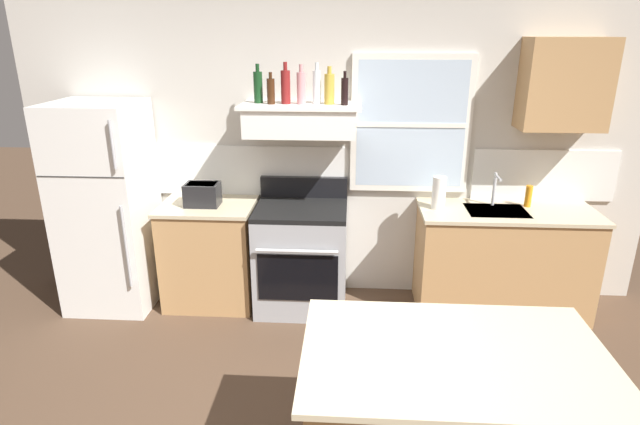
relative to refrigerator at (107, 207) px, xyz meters
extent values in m
cube|color=beige|center=(1.90, 0.39, 0.47)|extent=(5.40, 0.06, 2.70)
cube|color=white|center=(0.75, 0.35, 0.25)|extent=(2.50, 0.02, 0.44)
cube|color=white|center=(3.70, 0.35, 0.25)|extent=(1.20, 0.02, 0.44)
cube|color=white|center=(2.55, 0.34, 0.67)|extent=(1.00, 0.04, 1.15)
cube|color=silver|center=(2.55, 0.33, 0.67)|extent=(0.90, 0.01, 1.05)
cube|color=white|center=(2.55, 0.32, 0.67)|extent=(0.90, 0.02, 0.04)
cube|color=white|center=(0.00, 0.00, 0.00)|extent=(0.70, 0.68, 1.76)
cube|color=#333333|center=(0.00, -0.34, 0.36)|extent=(0.69, 0.00, 0.01)
cylinder|color=#A5A8AD|center=(0.30, -0.37, -0.20)|extent=(0.02, 0.02, 0.68)
cylinder|color=#A5A8AD|center=(0.30, -0.37, 0.62)|extent=(0.02, 0.02, 0.36)
cube|color=tan|center=(0.85, 0.06, -0.44)|extent=(0.76, 0.60, 0.88)
cube|color=#C6B793|center=(0.85, 0.06, 0.01)|extent=(0.79, 0.63, 0.03)
cube|color=black|center=(0.83, 0.02, 0.12)|extent=(0.28, 0.20, 0.19)
cube|color=black|center=(0.83, 0.02, 0.21)|extent=(0.24, 0.16, 0.01)
cube|color=black|center=(0.68, 0.02, 0.16)|extent=(0.02, 0.03, 0.02)
cube|color=#9EA0A5|center=(1.65, 0.02, -0.45)|extent=(0.76, 0.64, 0.87)
cube|color=black|center=(1.65, 0.02, 0.01)|extent=(0.76, 0.64, 0.04)
cube|color=black|center=(1.65, 0.31, 0.12)|extent=(0.76, 0.06, 0.18)
cube|color=black|center=(1.65, -0.30, -0.46)|extent=(0.65, 0.01, 0.40)
cylinder|color=silver|center=(1.65, -0.34, -0.21)|extent=(0.65, 0.03, 0.03)
cube|color=white|center=(1.65, 0.12, 0.73)|extent=(0.88, 0.48, 0.22)
cube|color=#262628|center=(1.65, -0.10, 0.65)|extent=(0.75, 0.02, 0.04)
cube|color=white|center=(1.65, 0.12, 0.85)|extent=(0.96, 0.52, 0.02)
cylinder|color=#143819|center=(1.31, 0.15, 0.99)|extent=(0.07, 0.07, 0.24)
cylinder|color=#143819|center=(1.31, 0.15, 1.14)|extent=(0.03, 0.03, 0.06)
cylinder|color=#381E0F|center=(1.42, 0.09, 0.96)|extent=(0.06, 0.06, 0.20)
cylinder|color=#381E0F|center=(1.42, 0.09, 1.08)|extent=(0.03, 0.03, 0.05)
cylinder|color=maroon|center=(1.53, 0.11, 0.99)|extent=(0.07, 0.07, 0.26)
cylinder|color=maroon|center=(1.53, 0.11, 1.15)|extent=(0.03, 0.03, 0.06)
cylinder|color=#C67F84|center=(1.66, 0.10, 0.99)|extent=(0.07, 0.07, 0.24)
cylinder|color=#C67F84|center=(1.66, 0.10, 1.14)|extent=(0.03, 0.03, 0.06)
cylinder|color=silver|center=(1.78, 0.14, 0.99)|extent=(0.06, 0.06, 0.25)
cylinder|color=silver|center=(1.78, 0.14, 1.15)|extent=(0.03, 0.03, 0.06)
cylinder|color=#B29333|center=(1.88, 0.11, 0.98)|extent=(0.08, 0.08, 0.23)
cylinder|color=#B29333|center=(1.88, 0.11, 1.12)|extent=(0.03, 0.03, 0.06)
cylinder|color=black|center=(2.00, 0.06, 0.97)|extent=(0.06, 0.06, 0.21)
cylinder|color=black|center=(2.00, 0.06, 1.10)|extent=(0.02, 0.02, 0.05)
cube|color=tan|center=(3.35, 0.06, -0.44)|extent=(1.40, 0.60, 0.88)
cube|color=#C6B793|center=(3.35, 0.06, 0.01)|extent=(1.43, 0.63, 0.03)
cube|color=#B7BABC|center=(3.25, 0.04, 0.02)|extent=(0.48, 0.36, 0.01)
cylinder|color=silver|center=(3.25, 0.18, 0.17)|extent=(0.03, 0.03, 0.28)
cylinder|color=silver|center=(3.25, 0.10, 0.29)|extent=(0.02, 0.16, 0.02)
cylinder|color=white|center=(2.78, 0.06, 0.16)|extent=(0.11, 0.11, 0.27)
cylinder|color=orange|center=(3.53, 0.16, 0.12)|extent=(0.06, 0.06, 0.18)
cube|color=#C6B793|center=(2.55, -1.98, 0.01)|extent=(1.40, 0.90, 0.03)
cube|color=tan|center=(3.70, 0.20, 1.02)|extent=(0.64, 0.32, 0.70)
camera|label=1|loc=(2.06, -4.03, 1.41)|focal=29.13mm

